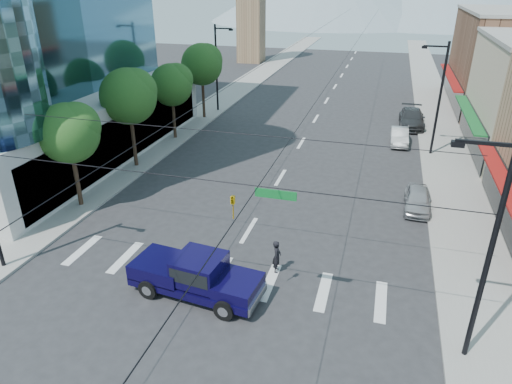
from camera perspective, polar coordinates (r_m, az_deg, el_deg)
ground at (r=21.81m, az=-5.57°, el=-12.39°), size 160.00×160.00×0.00m
sidewalk_left at (r=60.45m, az=-2.49°, el=12.61°), size 4.00×120.00×0.15m
sidewalk_right at (r=57.72m, az=21.17°, el=10.35°), size 4.00×120.00×0.15m
tree_near at (r=29.52m, az=-22.11°, el=7.08°), size 3.65×3.64×6.71m
tree_midnear at (r=34.92m, az=-15.42°, el=11.65°), size 4.09×4.09×7.52m
tree_midfar at (r=41.04m, az=-10.33°, el=13.20°), size 3.65×3.64×6.71m
tree_far at (r=47.21m, az=-6.61°, el=15.72°), size 4.09×4.09×7.52m
signal_rig at (r=18.45m, az=-6.73°, el=-2.83°), size 21.80×0.20×9.00m
lamp_pole_nw at (r=49.83m, az=-4.83°, el=15.53°), size 2.00×0.25×9.00m
lamp_pole_ne at (r=39.05m, az=21.84°, el=11.15°), size 2.00×0.25×9.00m
pickup_truck at (r=21.17m, az=-7.59°, el=-10.18°), size 6.32×2.90×2.07m
pedestrian at (r=22.63m, az=2.62°, el=-8.06°), size 0.49×0.67×1.72m
parked_car_near at (r=30.33m, az=19.54°, el=-0.87°), size 1.68×3.99×1.35m
parked_car_mid at (r=42.10m, az=17.48°, el=6.66°), size 1.58×4.19×1.37m
parked_car_far at (r=47.53m, az=18.88°, el=8.71°), size 2.38×5.76×1.66m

